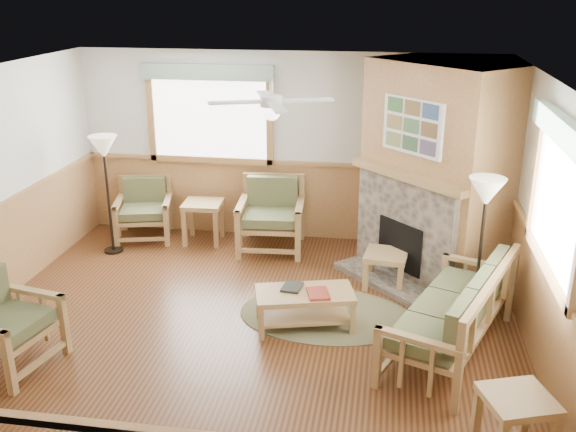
# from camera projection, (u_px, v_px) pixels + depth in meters

# --- Properties ---
(floor) EXTENTS (6.00, 6.00, 0.01)m
(floor) POSITION_uv_depth(u_px,v_px,m) (241.00, 337.00, 6.86)
(floor) COLOR #542E17
(floor) RESTS_ON ground
(ceiling) EXTENTS (6.00, 6.00, 0.01)m
(ceiling) POSITION_uv_depth(u_px,v_px,m) (233.00, 82.00, 5.94)
(ceiling) COLOR white
(ceiling) RESTS_ON floor
(wall_back) EXTENTS (6.00, 0.02, 2.70)m
(wall_back) POSITION_uv_depth(u_px,v_px,m) (286.00, 147.00, 9.18)
(wall_back) COLOR silver
(wall_back) RESTS_ON floor
(wall_front) EXTENTS (6.00, 0.02, 2.70)m
(wall_front) POSITION_uv_depth(u_px,v_px,m) (113.00, 400.00, 3.62)
(wall_front) COLOR silver
(wall_front) RESTS_ON floor
(wall_right) EXTENTS (0.02, 6.00, 2.70)m
(wall_right) POSITION_uv_depth(u_px,v_px,m) (552.00, 237.00, 5.95)
(wall_right) COLOR silver
(wall_right) RESTS_ON floor
(wainscot) EXTENTS (6.00, 6.00, 1.10)m
(wainscot) POSITION_uv_depth(u_px,v_px,m) (239.00, 291.00, 6.67)
(wainscot) COLOR #AA7845
(wainscot) RESTS_ON floor
(fireplace) EXTENTS (3.11, 3.11, 2.70)m
(fireplace) POSITION_uv_depth(u_px,v_px,m) (436.00, 172.00, 7.99)
(fireplace) COLOR #AA7845
(fireplace) RESTS_ON floor
(window_back) EXTENTS (1.90, 0.16, 1.50)m
(window_back) POSITION_uv_depth(u_px,v_px,m) (208.00, 62.00, 8.91)
(window_back) COLOR white
(window_back) RESTS_ON wall_back
(window_right) EXTENTS (0.16, 1.90, 1.50)m
(window_right) POSITION_uv_depth(u_px,v_px,m) (572.00, 114.00, 5.36)
(window_right) COLOR white
(window_right) RESTS_ON wall_right
(ceiling_fan) EXTENTS (1.59, 1.59, 0.36)m
(ceiling_fan) POSITION_uv_depth(u_px,v_px,m) (271.00, 83.00, 6.18)
(ceiling_fan) COLOR white
(ceiling_fan) RESTS_ON ceiling
(sofa) EXTENTS (2.16, 1.51, 0.92)m
(sofa) POSITION_uv_depth(u_px,v_px,m) (451.00, 311.00, 6.45)
(sofa) COLOR #A4804D
(sofa) RESTS_ON floor
(armchair_back_left) EXTENTS (0.93, 0.93, 0.87)m
(armchair_back_left) POSITION_uv_depth(u_px,v_px,m) (144.00, 210.00, 9.38)
(armchair_back_left) COLOR #A4804D
(armchair_back_left) RESTS_ON floor
(armchair_back_right) EXTENTS (0.96, 0.96, 1.00)m
(armchair_back_right) POSITION_uv_depth(u_px,v_px,m) (271.00, 216.00, 8.97)
(armchair_back_right) COLOR #A4804D
(armchair_back_right) RESTS_ON floor
(armchair_left) EXTENTS (0.98, 0.98, 0.94)m
(armchair_left) POSITION_uv_depth(u_px,v_px,m) (4.00, 323.00, 6.21)
(armchair_left) COLOR #A4804D
(armchair_left) RESTS_ON floor
(coffee_table) EXTENTS (1.16, 0.78, 0.42)m
(coffee_table) POSITION_uv_depth(u_px,v_px,m) (305.00, 309.00, 7.00)
(coffee_table) COLOR #A4804D
(coffee_table) RESTS_ON floor
(end_table_chairs) EXTENTS (0.57, 0.55, 0.61)m
(end_table_chairs) POSITION_uv_depth(u_px,v_px,m) (204.00, 222.00, 9.29)
(end_table_chairs) COLOR #A4804D
(end_table_chairs) RESTS_ON floor
(end_table_sofa) EXTENTS (0.65, 0.64, 0.58)m
(end_table_sofa) POSITION_uv_depth(u_px,v_px,m) (514.00, 427.00, 5.02)
(end_table_sofa) COLOR #A4804D
(end_table_sofa) RESTS_ON floor
(footstool) EXTENTS (0.57, 0.57, 0.44)m
(footstool) POSITION_uv_depth(u_px,v_px,m) (385.00, 269.00, 7.95)
(footstool) COLOR #A4804D
(footstool) RESTS_ON floor
(braided_rug) EXTENTS (2.19, 2.19, 0.01)m
(braided_rug) POSITION_uv_depth(u_px,v_px,m) (326.00, 315.00, 7.30)
(braided_rug) COLOR brown
(braided_rug) RESTS_ON floor
(floor_lamp_left) EXTENTS (0.47, 0.47, 1.67)m
(floor_lamp_left) POSITION_uv_depth(u_px,v_px,m) (108.00, 195.00, 8.76)
(floor_lamp_left) COLOR black
(floor_lamp_left) RESTS_ON floor
(floor_lamp_right) EXTENTS (0.47, 0.47, 1.69)m
(floor_lamp_right) POSITION_uv_depth(u_px,v_px,m) (480.00, 252.00, 6.88)
(floor_lamp_right) COLOR black
(floor_lamp_right) RESTS_ON floor
(book_red) EXTENTS (0.29, 0.35, 0.03)m
(book_red) POSITION_uv_depth(u_px,v_px,m) (318.00, 292.00, 6.85)
(book_red) COLOR maroon
(book_red) RESTS_ON coffee_table
(book_dark) EXTENTS (0.23, 0.29, 0.03)m
(book_dark) POSITION_uv_depth(u_px,v_px,m) (292.00, 286.00, 7.01)
(book_dark) COLOR black
(book_dark) RESTS_ON coffee_table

